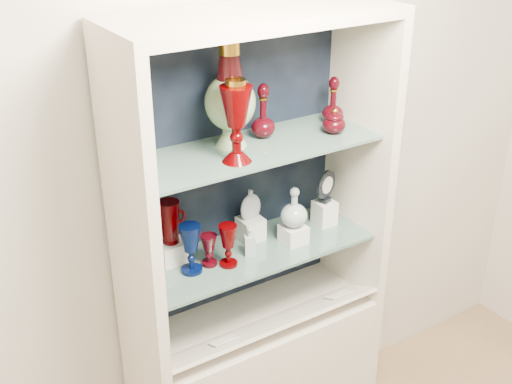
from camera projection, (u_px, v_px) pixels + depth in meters
wall_back at (225, 147)px, 2.44m from camera, size 3.50×0.02×2.80m
cabinet_back_panel at (229, 168)px, 2.45m from camera, size 0.98×0.02×1.15m
cabinet_side_left at (131, 220)px, 2.07m from camera, size 0.04×0.40×1.15m
cabinet_side_right at (358, 158)px, 2.53m from camera, size 0.04×0.40×1.15m
cabinet_top_cap at (256, 17)px, 2.04m from camera, size 1.00×0.40×0.04m
shelf_lower at (253, 250)px, 2.44m from camera, size 0.92×0.34×0.01m
shelf_upper at (253, 148)px, 2.26m from camera, size 0.92×0.34×0.01m
label_ledge at (271, 324)px, 2.46m from camera, size 0.92×0.17×0.09m
label_card_0 at (338, 295)px, 2.61m from camera, size 0.10×0.06×0.03m
label_card_1 at (224, 340)px, 2.35m from camera, size 0.10×0.06×0.03m
pedestal_lamp_left at (129, 132)px, 2.00m from camera, size 0.13×0.13×0.27m
pedestal_lamp_right at (236, 121)px, 2.07m from camera, size 0.13×0.13×0.28m
enamel_urn at (230, 95)px, 2.19m from camera, size 0.20×0.20×0.37m
ruby_decanter_a at (263, 108)px, 2.29m from camera, size 0.09×0.09×0.23m
ruby_decanter_b at (333, 99)px, 2.43m from camera, size 0.10×0.10×0.19m
lidded_bowl at (334, 120)px, 2.35m from camera, size 0.09×0.09×0.10m
cobalt_goblet at (191, 249)px, 2.26m from camera, size 0.09×0.09×0.19m
ruby_goblet_tall at (228, 245)px, 2.30m from camera, size 0.07×0.07×0.16m
ruby_goblet_small at (209, 250)px, 2.31m from camera, size 0.07×0.07×0.12m
riser_ruby_pitcher at (172, 251)px, 2.35m from camera, size 0.10×0.10×0.08m
ruby_pitcher at (170, 222)px, 2.29m from camera, size 0.13×0.09×0.16m
clear_square_bottle at (250, 241)px, 2.38m from camera, size 0.05×0.05×0.11m
riser_flat_flask at (251, 228)px, 2.49m from camera, size 0.09×0.09×0.09m
flat_flask at (251, 204)px, 2.44m from camera, size 0.09×0.04×0.13m
riser_clear_round_decanter at (293, 234)px, 2.47m from camera, size 0.09×0.09×0.07m
clear_round_decanter at (294, 208)px, 2.42m from camera, size 0.12×0.12×0.15m
riser_cameo_medallion at (324, 213)px, 2.60m from camera, size 0.08×0.08×0.10m
cameo_medallion at (326, 186)px, 2.55m from camera, size 0.13×0.08×0.14m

